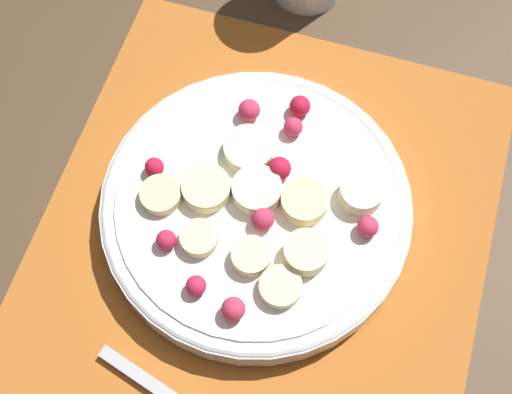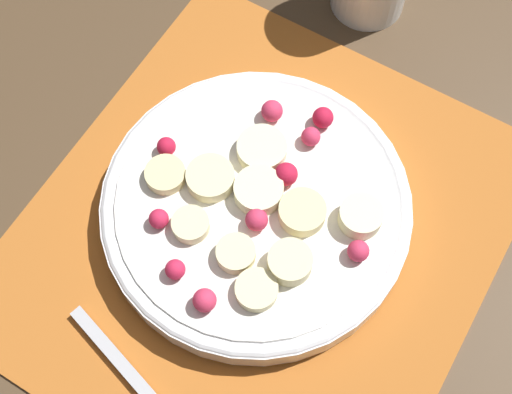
{
  "view_description": "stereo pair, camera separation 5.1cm",
  "coord_description": "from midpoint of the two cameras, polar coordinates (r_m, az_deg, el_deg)",
  "views": [
    {
      "loc": [
        0.19,
        0.05,
        0.51
      ],
      "look_at": [
        -0.01,
        -0.01,
        0.04
      ],
      "focal_mm": 50.0,
      "sensor_mm": 36.0,
      "label": 1
    },
    {
      "loc": [
        0.17,
        0.1,
        0.51
      ],
      "look_at": [
        -0.01,
        -0.01,
        0.04
      ],
      "focal_mm": 50.0,
      "sensor_mm": 36.0,
      "label": 2
    }
  ],
  "objects": [
    {
      "name": "fruit_bowl",
      "position": [
        0.53,
        2.79,
        -1.08
      ],
      "size": [
        0.23,
        0.23,
        0.04
      ],
      "color": "white",
      "rests_on": "placemat"
    },
    {
      "name": "placemat",
      "position": [
        0.54,
        3.08,
        -3.13
      ],
      "size": [
        0.37,
        0.33,
        0.01
      ],
      "color": "#B26023",
      "rests_on": "ground_plane"
    },
    {
      "name": "ground_plane",
      "position": [
        0.54,
        3.06,
        -3.25
      ],
      "size": [
        3.0,
        3.0,
        0.0
      ],
      "primitive_type": "plane",
      "color": "#4C3823"
    }
  ]
}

